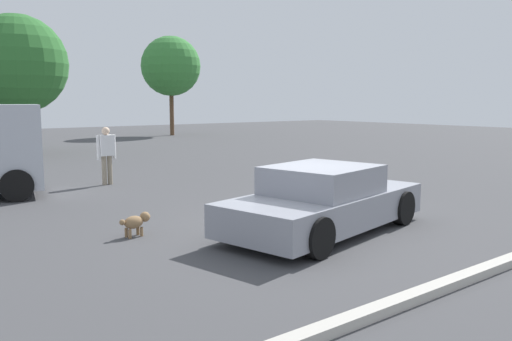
{
  "coord_description": "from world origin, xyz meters",
  "views": [
    {
      "loc": [
        -6.33,
        -6.7,
        2.33
      ],
      "look_at": [
        0.27,
        1.78,
        0.9
      ],
      "focal_mm": 36.71,
      "sensor_mm": 36.0,
      "label": 1
    }
  ],
  "objects": [
    {
      "name": "tree_back_left",
      "position": [
        -0.39,
        17.67,
        3.91
      ],
      "size": [
        4.22,
        4.22,
        6.04
      ],
      "color": "brown",
      "rests_on": "ground_plane"
    },
    {
      "name": "sedan_foreground",
      "position": [
        0.24,
        -0.22,
        0.56
      ],
      "size": [
        4.53,
        2.56,
        1.2
      ],
      "rotation": [
        0.0,
        0.0,
        0.2
      ],
      "color": "gray",
      "rests_on": "ground_plane"
    },
    {
      "name": "dog",
      "position": [
        -2.54,
        1.56,
        0.26
      ],
      "size": [
        0.59,
        0.26,
        0.41
      ],
      "rotation": [
        0.0,
        0.0,
        0.1
      ],
      "color": "olive",
      "rests_on": "ground_plane"
    },
    {
      "name": "parking_curb",
      "position": [
        0.0,
        -3.22,
        0.06
      ],
      "size": [
        8.52,
        0.2,
        0.12
      ],
      "primitive_type": "cube",
      "color": "#B7B2A8",
      "rests_on": "ground_plane"
    },
    {
      "name": "tree_back_right",
      "position": [
        11.23,
        25.3,
        4.68
      ],
      "size": [
        4.02,
        4.02,
        6.7
      ],
      "color": "brown",
      "rests_on": "ground_plane"
    },
    {
      "name": "pedestrian",
      "position": [
        -0.72,
        7.32,
        0.96
      ],
      "size": [
        0.57,
        0.27,
        1.62
      ],
      "rotation": [
        0.0,
        0.0,
        1.65
      ],
      "color": "gray",
      "rests_on": "ground_plane"
    },
    {
      "name": "ground_plane",
      "position": [
        0.0,
        0.0,
        0.0
      ],
      "size": [
        80.0,
        80.0,
        0.0
      ],
      "primitive_type": "plane",
      "color": "#424244"
    }
  ]
}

